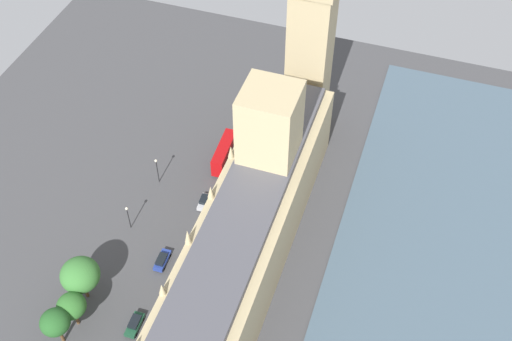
{
  "coord_description": "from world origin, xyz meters",
  "views": [
    {
      "loc": [
        -25.28,
        64.44,
        99.96
      ],
      "look_at": [
        1.0,
        -13.65,
        9.31
      ],
      "focal_mm": 44.7,
      "sensor_mm": 36.0,
      "label": 1
    }
  ],
  "objects": [
    {
      "name": "ground_plane",
      "position": [
        0.0,
        0.0,
        0.0
      ],
      "size": [
        146.45,
        146.45,
        0.0
      ],
      "primitive_type": "plane",
      "color": "#424244"
    },
    {
      "name": "river_thames",
      "position": [
        -37.4,
        0.0,
        0.12
      ],
      "size": [
        41.65,
        131.81,
        0.25
      ],
      "primitive_type": "cube",
      "color": "#475B6B",
      "rests_on": "ground"
    },
    {
      "name": "parliament_building",
      "position": [
        -1.99,
        -1.93,
        9.52
      ],
      "size": [
        14.2,
        67.36,
        31.18
      ],
      "color": "tan",
      "rests_on": "ground"
    },
    {
      "name": "double_decker_bus_kerbside",
      "position": [
        10.93,
        -22.05,
        2.63
      ],
      "size": [
        3.05,
        10.61,
        4.75
      ],
      "rotation": [
        0.0,
        0.0,
        0.05
      ],
      "color": "#B20C0F",
      "rests_on": "ground"
    },
    {
      "name": "car_silver_by_river_gate",
      "position": [
        10.68,
        -9.54,
        0.89
      ],
      "size": [
        2.12,
        4.37,
        1.74
      ],
      "rotation": [
        0.0,
        0.0,
        0.08
      ],
      "color": "#B7B7BC",
      "rests_on": "ground"
    },
    {
      "name": "car_blue_far_end",
      "position": [
        12.84,
        6.12,
        0.89
      ],
      "size": [
        2.03,
        4.81,
        1.74
      ],
      "rotation": [
        0.0,
        0.0,
        3.17
      ],
      "color": "navy",
      "rests_on": "ground"
    },
    {
      "name": "car_dark_green_corner",
      "position": [
        11.87,
        19.75,
        0.89
      ],
      "size": [
        2.12,
        4.8,
        1.74
      ],
      "rotation": [
        0.0,
        0.0,
        0.04
      ],
      "color": "#19472D",
      "rests_on": "ground"
    },
    {
      "name": "pedestrian_leading",
      "position": [
        7.54,
        14.73,
        0.73
      ],
      "size": [
        0.62,
        0.68,
        1.62
      ],
      "rotation": [
        0.0,
        0.0,
        0.56
      ],
      "color": "navy",
      "rests_on": "ground"
    },
    {
      "name": "pedestrian_opposite_hall",
      "position": [
        7.51,
        15.52,
        0.77
      ],
      "size": [
        0.62,
        0.7,
        1.71
      ],
      "rotation": [
        0.0,
        0.0,
        0.38
      ],
      "color": "#336B60",
      "rests_on": "ground"
    },
    {
      "name": "pedestrian_near_tower",
      "position": [
        8.04,
        -3.8,
        0.68
      ],
      "size": [
        0.56,
        0.63,
        1.51
      ],
      "rotation": [
        0.0,
        0.0,
        2.71
      ],
      "color": "navy",
      "rests_on": "ground"
    },
    {
      "name": "plane_tree_trailing",
      "position": [
        21.58,
        22.28,
        5.72
      ],
      "size": [
        5.01,
        5.01,
        7.89
      ],
      "color": "brown",
      "rests_on": "ground"
    },
    {
      "name": "plane_tree_under_trees",
      "position": [
        22.29,
        26.06,
        6.31
      ],
      "size": [
        5.04,
        5.04,
        8.51
      ],
      "color": "brown",
      "rests_on": "ground"
    },
    {
      "name": "plane_tree_midblock",
      "position": [
        22.71,
        16.88,
        6.74
      ],
      "size": [
        6.89,
        6.89,
        9.69
      ],
      "color": "brown",
      "rests_on": "ground"
    },
    {
      "name": "street_lamp_slot_10",
      "position": [
        21.89,
        -12.3,
        4.57
      ],
      "size": [
        0.56,
        0.56,
        6.58
      ],
      "color": "black",
      "rests_on": "ground"
    },
    {
      "name": "street_lamp_slot_11",
      "position": [
        22.18,
        0.45,
        4.28
      ],
      "size": [
        0.56,
        0.56,
        6.1
      ],
      "color": "black",
      "rests_on": "ground"
    }
  ]
}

